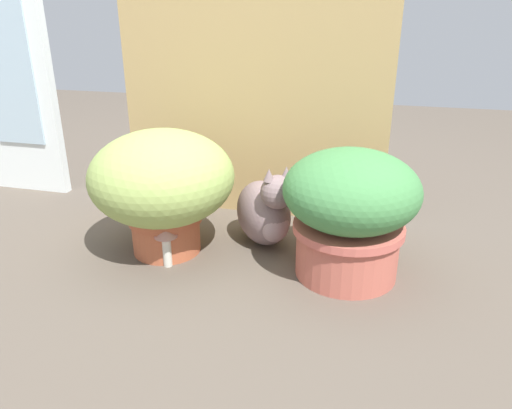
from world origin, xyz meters
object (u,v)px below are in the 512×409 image
object	(u,v)px
grass_planter	(163,183)
leafy_planter	(350,209)
cat	(266,211)
mushroom_ornament_pink	(166,238)

from	to	relation	value
grass_planter	leafy_planter	bearing A→B (deg)	-0.37
cat	grass_planter	bearing A→B (deg)	-156.72
grass_planter	cat	size ratio (longest dim) A/B	1.28
leafy_planter	cat	distance (m)	0.33
cat	mushroom_ornament_pink	distance (m)	0.35
leafy_planter	mushroom_ornament_pink	size ratio (longest dim) A/B	3.00
grass_planter	mushroom_ornament_pink	bearing A→B (deg)	-64.86
grass_planter	cat	distance (m)	0.36
cat	mushroom_ornament_pink	bearing A→B (deg)	-138.41
grass_planter	cat	world-z (taller)	grass_planter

